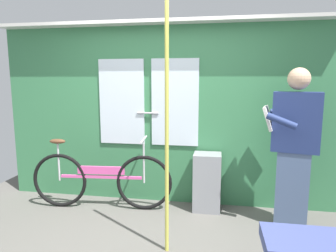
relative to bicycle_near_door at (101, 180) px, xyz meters
name	(u,v)px	position (x,y,z in m)	size (l,w,h in m)	color
train_door_wall	(163,111)	(0.73, 0.38, 0.84)	(4.30, 0.28, 2.32)	#387A4C
bicycle_near_door	(101,180)	(0.00, 0.00, 0.00)	(1.77, 0.44, 0.90)	black
passenger_reading_newspaper	(294,145)	(2.24, -0.10, 0.55)	(0.62, 0.55, 1.73)	slate
trash_bin_by_wall	(207,182)	(1.32, 0.17, -0.01)	(0.33, 0.28, 0.72)	gray
handrail_pole	(167,133)	(0.98, -0.81, 0.77)	(0.04, 0.04, 2.28)	#C6C14C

